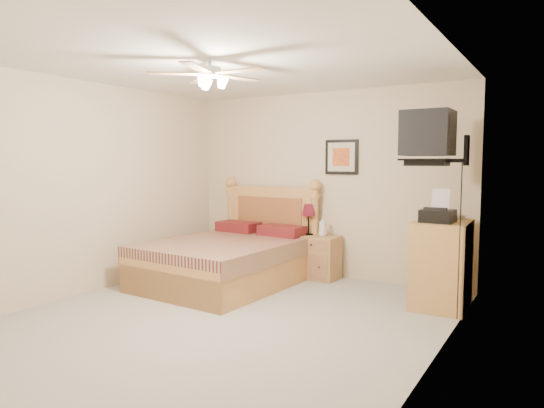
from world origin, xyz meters
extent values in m
plane|color=#9C978D|center=(0.00, 0.00, 0.00)|extent=(4.50, 4.50, 0.00)
cube|color=white|center=(0.00, 0.00, 2.50)|extent=(4.00, 4.50, 0.04)
cube|color=beige|center=(0.00, 2.25, 1.25)|extent=(4.00, 0.04, 2.50)
cube|color=beige|center=(-2.00, 0.00, 1.25)|extent=(0.04, 4.50, 2.50)
cube|color=beige|center=(2.00, 0.00, 1.25)|extent=(0.04, 4.50, 2.50)
cube|color=#A16C45|center=(0.05, 2.00, 0.29)|extent=(0.53, 0.40, 0.57)
imported|color=white|center=(0.10, 2.01, 0.71)|extent=(0.13, 0.13, 0.26)
cube|color=black|center=(0.27, 2.23, 1.62)|extent=(0.46, 0.04, 0.46)
cube|color=#BA8B43|center=(1.73, 1.57, 0.46)|extent=(0.58, 0.81, 0.93)
imported|color=beige|center=(1.69, 1.86, 0.94)|extent=(0.27, 0.31, 0.02)
imported|color=gray|center=(1.69, 1.86, 0.96)|extent=(0.28, 0.31, 0.02)
camera|label=1|loc=(2.83, -3.77, 1.56)|focal=32.00mm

